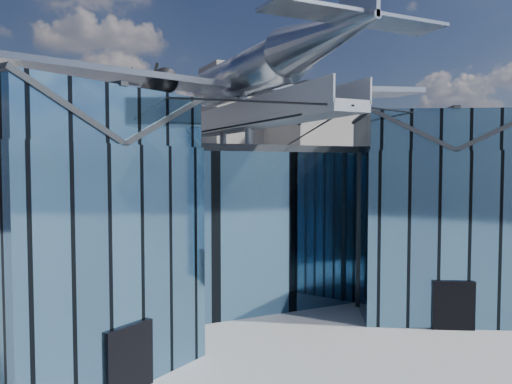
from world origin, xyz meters
name	(u,v)px	position (x,y,z in m)	size (l,w,h in m)	color
ground_plane	(272,327)	(0.00, 0.00, 0.00)	(120.00, 120.00, 0.00)	gray
museum	(230,215)	(0.00, 5.82, 5.54)	(32.88, 24.50, 17.60)	teal
bg_towers	(121,157)	(1.45, 50.49, 10.01)	(77.00, 24.50, 26.00)	slate
tree_plaza_e	(496,225)	(21.41, 3.37, 4.10)	(4.47, 4.47, 6.07)	black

